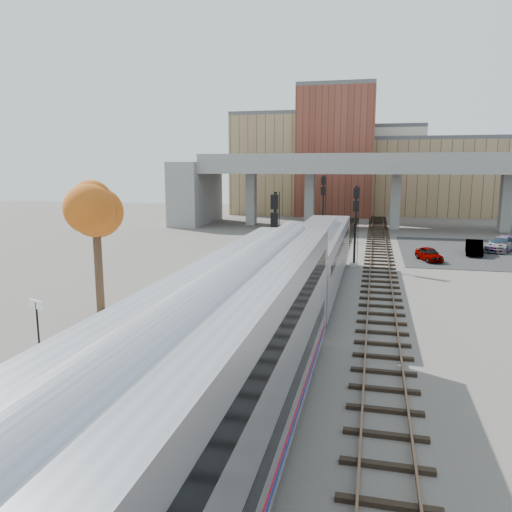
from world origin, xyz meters
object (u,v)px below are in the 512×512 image
at_px(signal_mast_near, 275,251).
at_px(tree, 95,205).
at_px(car_b, 474,247).
at_px(signal_mast_mid, 355,229).
at_px(car_c, 501,244).
at_px(coach, 197,417).
at_px(locomotive, 318,255).
at_px(signal_mast_far, 323,208).
at_px(car_a, 429,254).

xyz_separation_m(signal_mast_near, tree, (-8.77, -4.34, 2.80)).
bearing_deg(car_b, signal_mast_mid, -134.63).
xyz_separation_m(signal_mast_mid, car_c, (13.16, 10.66, -2.37)).
distance_m(coach, tree, 18.39).
relative_size(coach, tree, 3.14).
bearing_deg(car_c, locomotive, -100.42).
height_order(coach, signal_mast_far, signal_mast_far).
bearing_deg(signal_mast_far, locomotive, -84.88).
bearing_deg(coach, locomotive, 90.00).
bearing_deg(signal_mast_mid, tree, -128.35).
distance_m(signal_mast_mid, car_c, 17.10).
relative_size(car_a, car_b, 0.84).
height_order(car_a, car_c, car_c).
bearing_deg(locomotive, coach, -90.00).
bearing_deg(car_a, signal_mast_near, -141.63).
relative_size(signal_mast_mid, signal_mast_far, 0.92).
relative_size(coach, car_b, 6.26).
relative_size(signal_mast_far, car_b, 1.75).
bearing_deg(coach, signal_mast_far, 92.61).
height_order(car_a, car_b, car_b).
height_order(car_b, car_c, car_c).
bearing_deg(car_b, car_a, -128.97).
bearing_deg(car_a, car_c, 24.42).
xyz_separation_m(signal_mast_near, car_c, (17.26, 22.58, -2.41)).
bearing_deg(tree, signal_mast_near, 26.33).
relative_size(signal_mast_far, car_a, 2.09).
distance_m(locomotive, tree, 14.03).
bearing_deg(car_b, coach, -100.00).
xyz_separation_m(coach, car_b, (12.35, 38.77, -2.10)).
bearing_deg(signal_mast_near, car_a, 57.35).
xyz_separation_m(tree, car_b, (23.22, 24.27, -5.22)).
relative_size(signal_mast_far, tree, 0.88).
bearing_deg(signal_mast_mid, car_a, 33.12).
relative_size(coach, signal_mast_mid, 3.88).
xyz_separation_m(locomotive, signal_mast_mid, (2.00, 8.17, 0.80)).
xyz_separation_m(locomotive, tree, (-10.87, -8.10, 3.64)).
distance_m(signal_mast_far, tree, 32.83).
height_order(tree, car_b, tree).
bearing_deg(car_b, locomotive, -119.71).
xyz_separation_m(signal_mast_far, tree, (-8.77, -31.54, 2.46)).
bearing_deg(tree, car_c, 45.97).
bearing_deg(signal_mast_near, car_c, 52.62).
bearing_deg(car_c, signal_mast_near, -98.96).
height_order(coach, car_a, coach).
distance_m(signal_mast_near, tree, 10.17).
distance_m(car_a, car_b, 5.87).
height_order(tree, car_a, tree).
height_order(signal_mast_near, car_b, signal_mast_near).
distance_m(tree, car_b, 33.99).
bearing_deg(signal_mast_mid, coach, -93.72).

